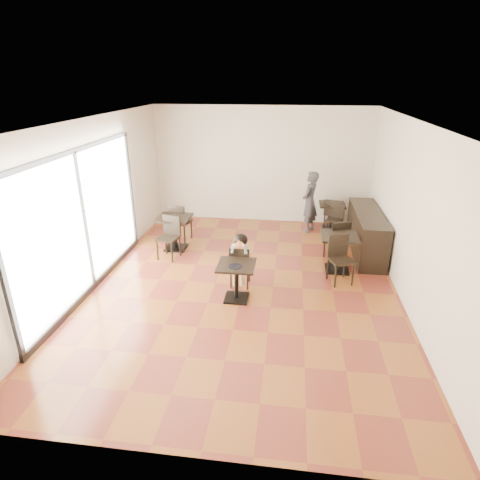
% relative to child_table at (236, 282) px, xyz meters
% --- Properties ---
extents(floor, '(6.00, 8.00, 0.01)m').
position_rel_child_table_xyz_m(floor, '(0.08, 0.56, -0.36)').
color(floor, brown).
rests_on(floor, ground).
extents(ceiling, '(6.00, 8.00, 0.01)m').
position_rel_child_table_xyz_m(ceiling, '(0.08, 0.56, 2.84)').
color(ceiling, white).
rests_on(ceiling, floor).
extents(wall_back, '(6.00, 0.01, 3.20)m').
position_rel_child_table_xyz_m(wall_back, '(0.08, 4.56, 1.24)').
color(wall_back, beige).
rests_on(wall_back, floor).
extents(wall_front, '(6.00, 0.01, 3.20)m').
position_rel_child_table_xyz_m(wall_front, '(0.08, -3.44, 1.24)').
color(wall_front, beige).
rests_on(wall_front, floor).
extents(wall_left, '(0.01, 8.00, 3.20)m').
position_rel_child_table_xyz_m(wall_left, '(-2.92, 0.56, 1.24)').
color(wall_left, beige).
rests_on(wall_left, floor).
extents(wall_right, '(0.01, 8.00, 3.20)m').
position_rel_child_table_xyz_m(wall_right, '(3.08, 0.56, 1.24)').
color(wall_right, beige).
rests_on(wall_right, floor).
extents(storefront_window, '(0.04, 4.50, 2.60)m').
position_rel_child_table_xyz_m(storefront_window, '(-2.89, 0.06, 1.04)').
color(storefront_window, white).
rests_on(storefront_window, floor).
extents(child_table, '(0.68, 0.68, 0.72)m').
position_rel_child_table_xyz_m(child_table, '(0.00, 0.00, 0.00)').
color(child_table, black).
rests_on(child_table, floor).
extents(child_chair, '(0.39, 0.39, 0.87)m').
position_rel_child_table_xyz_m(child_chair, '(0.00, 0.55, 0.07)').
color(child_chair, black).
rests_on(child_chair, floor).
extents(child, '(0.39, 0.55, 1.09)m').
position_rel_child_table_xyz_m(child, '(0.00, 0.55, 0.19)').
color(child, slate).
rests_on(child, child_chair).
extents(plate, '(0.24, 0.24, 0.01)m').
position_rel_child_table_xyz_m(plate, '(0.00, -0.10, 0.37)').
color(plate, black).
rests_on(plate, child_table).
extents(pizza_slice, '(0.25, 0.20, 0.06)m').
position_rel_child_table_xyz_m(pizza_slice, '(0.00, 0.36, 0.59)').
color(pizza_slice, '#EAC97A').
rests_on(pizza_slice, child).
extents(adult_patron, '(0.59, 0.70, 1.64)m').
position_rel_child_table_xyz_m(adult_patron, '(1.42, 3.79, 0.46)').
color(adult_patron, '#3C3C42').
rests_on(adult_patron, floor).
extents(cafe_table_mid, '(0.98, 0.98, 0.81)m').
position_rel_child_table_xyz_m(cafe_table_mid, '(1.99, 1.49, 0.04)').
color(cafe_table_mid, black).
rests_on(cafe_table_mid, floor).
extents(cafe_table_left, '(0.92, 0.92, 0.81)m').
position_rel_child_table_xyz_m(cafe_table_left, '(-1.80, 2.17, 0.04)').
color(cafe_table_left, black).
rests_on(cafe_table_left, floor).
extents(cafe_table_back, '(0.88, 0.88, 0.72)m').
position_rel_child_table_xyz_m(cafe_table_back, '(2.04, 4.06, -0.00)').
color(cafe_table_back, black).
rests_on(cafe_table_back, floor).
extents(chair_mid_a, '(0.56, 0.56, 0.97)m').
position_rel_child_table_xyz_m(chair_mid_a, '(1.99, 2.04, 0.13)').
color(chair_mid_a, black).
rests_on(chair_mid_a, floor).
extents(chair_mid_b, '(0.56, 0.56, 0.97)m').
position_rel_child_table_xyz_m(chair_mid_b, '(1.99, 0.94, 0.13)').
color(chair_mid_b, black).
rests_on(chair_mid_b, floor).
extents(chair_left_a, '(0.53, 0.53, 0.97)m').
position_rel_child_table_xyz_m(chair_left_a, '(-1.80, 2.72, 0.13)').
color(chair_left_a, black).
rests_on(chair_left_a, floor).
extents(chair_left_b, '(0.53, 0.53, 0.97)m').
position_rel_child_table_xyz_m(chair_left_b, '(-1.80, 1.62, 0.13)').
color(chair_left_b, black).
rests_on(chair_left_b, floor).
extents(chair_back_a, '(0.50, 0.50, 0.86)m').
position_rel_child_table_xyz_m(chair_back_a, '(2.07, 4.06, 0.07)').
color(chair_back_a, black).
rests_on(chair_back_a, floor).
extents(chair_back_b, '(0.50, 0.50, 0.86)m').
position_rel_child_table_xyz_m(chair_back_b, '(2.07, 3.54, 0.07)').
color(chair_back_b, black).
rests_on(chair_back_b, floor).
extents(service_counter, '(0.60, 2.40, 1.00)m').
position_rel_child_table_xyz_m(service_counter, '(2.73, 2.56, 0.14)').
color(service_counter, black).
rests_on(service_counter, floor).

